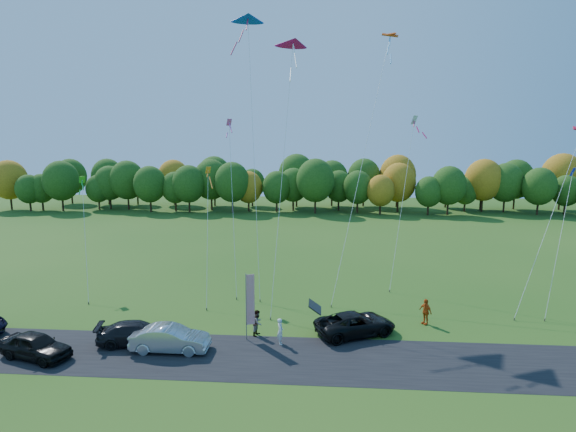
# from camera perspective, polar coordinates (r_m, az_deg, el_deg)

# --- Properties ---
(ground) EXTENTS (160.00, 160.00, 0.00)m
(ground) POSITION_cam_1_polar(r_m,az_deg,el_deg) (31.71, -0.84, -14.34)
(ground) COLOR #224F14
(asphalt_strip) EXTENTS (90.00, 6.00, 0.01)m
(asphalt_strip) POSITION_cam_1_polar(r_m,az_deg,el_deg) (28.10, -1.60, -17.56)
(asphalt_strip) COLOR black
(asphalt_strip) RESTS_ON ground
(tree_line) EXTENTS (116.00, 12.00, 10.00)m
(tree_line) POSITION_cam_1_polar(r_m,az_deg,el_deg) (84.97, 2.47, 0.53)
(tree_line) COLOR #1E4711
(tree_line) RESTS_ON ground
(black_suv) EXTENTS (5.98, 4.51, 1.51)m
(black_suv) POSITION_cam_1_polar(r_m,az_deg,el_deg) (31.17, 8.56, -13.37)
(black_suv) COLOR black
(black_suv) RESTS_ON ground
(silver_sedan) EXTENTS (4.80, 1.70, 1.58)m
(silver_sedan) POSITION_cam_1_polar(r_m,az_deg,el_deg) (29.51, -14.72, -14.83)
(silver_sedan) COLOR #B7B8BC
(silver_sedan) RESTS_ON ground
(dark_truck_a) EXTENTS (5.20, 3.00, 1.42)m
(dark_truck_a) POSITION_cam_1_polar(r_m,az_deg,el_deg) (31.15, -18.66, -13.87)
(dark_truck_a) COLOR black
(dark_truck_a) RESTS_ON ground
(dark_truck_b) EXTENTS (4.80, 2.98, 1.52)m
(dark_truck_b) POSITION_cam_1_polar(r_m,az_deg,el_deg) (31.58, -29.38, -14.16)
(dark_truck_b) COLOR black
(dark_truck_b) RESTS_ON ground
(person_tailgate_a) EXTENTS (0.56, 0.70, 1.69)m
(person_tailgate_a) POSITION_cam_1_polar(r_m,az_deg,el_deg) (29.49, -0.99, -14.42)
(person_tailgate_a) COLOR silver
(person_tailgate_a) RESTS_ON ground
(person_tailgate_b) EXTENTS (0.85, 0.98, 1.72)m
(person_tailgate_b) POSITION_cam_1_polar(r_m,az_deg,el_deg) (30.79, -3.87, -13.36)
(person_tailgate_b) COLOR gray
(person_tailgate_b) RESTS_ON ground
(person_east) EXTENTS (0.98, 1.16, 1.86)m
(person_east) POSITION_cam_1_polar(r_m,az_deg,el_deg) (33.84, 17.05, -11.52)
(person_east) COLOR #D05213
(person_east) RESTS_ON ground
(feather_flag) EXTENTS (0.56, 0.26, 4.48)m
(feather_flag) POSITION_cam_1_polar(r_m,az_deg,el_deg) (29.55, -4.92, -10.45)
(feather_flag) COLOR #999999
(feather_flag) RESTS_ON ground
(kite_delta_blue) EXTENTS (3.77, 10.39, 25.97)m
(kite_delta_blue) POSITION_cam_1_polar(r_m,az_deg,el_deg) (39.75, -4.45, 9.37)
(kite_delta_blue) COLOR #4C3F33
(kite_delta_blue) RESTS_ON ground
(kite_parafoil_orange) EXTENTS (7.27, 13.38, 23.73)m
(kite_parafoil_orange) POSITION_cam_1_polar(r_m,az_deg,el_deg) (40.31, 9.63, 7.65)
(kite_parafoil_orange) COLOR #4C3F33
(kite_parafoil_orange) RESTS_ON ground
(kite_delta_red) EXTENTS (2.94, 9.86, 22.71)m
(kite_delta_red) POSITION_cam_1_polar(r_m,az_deg,el_deg) (35.65, -0.55, 7.54)
(kite_delta_red) COLOR #4C3F33
(kite_delta_red) RESTS_ON ground
(kite_parafoil_rainbow) EXTENTS (9.16, 8.31, 14.42)m
(kite_parafoil_rainbow) POSITION_cam_1_polar(r_m,az_deg,el_deg) (40.51, 30.45, -0.07)
(kite_parafoil_rainbow) COLOR #4C3F33
(kite_parafoil_rainbow) RESTS_ON ground
(kite_diamond_yellow) EXTENTS (1.67, 6.64, 10.98)m
(kite_diamond_yellow) POSITION_cam_1_polar(r_m,az_deg,el_deg) (37.34, -10.20, -2.22)
(kite_diamond_yellow) COLOR #4C3F33
(kite_diamond_yellow) RESTS_ON ground
(kite_diamond_green) EXTENTS (3.90, 6.93, 10.09)m
(kite_diamond_green) POSITION_cam_1_polar(r_m,az_deg,el_deg) (42.06, -24.37, -2.41)
(kite_diamond_green) COLOR #4C3F33
(kite_diamond_green) RESTS_ON ground
(kite_diamond_white) EXTENTS (3.13, 5.55, 15.62)m
(kite_diamond_white) POSITION_cam_1_polar(r_m,az_deg,el_deg) (41.14, 14.34, 1.77)
(kite_diamond_white) COLOR #4C3F33
(kite_diamond_white) RESTS_ON ground
(kite_diamond_pink) EXTENTS (2.54, 8.45, 15.33)m
(kite_diamond_pink) POSITION_cam_1_polar(r_m,az_deg,el_deg) (39.97, -7.05, 1.62)
(kite_diamond_pink) COLOR #4C3F33
(kite_diamond_pink) RESTS_ON ground
(kite_diamond_blue_low) EXTENTS (4.00, 5.27, 11.12)m
(kite_diamond_blue_low) POSITION_cam_1_polar(r_m,az_deg,el_deg) (39.44, 31.20, -2.90)
(kite_diamond_blue_low) COLOR #4C3F33
(kite_diamond_blue_low) RESTS_ON ground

